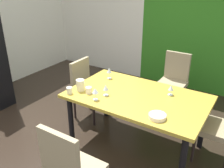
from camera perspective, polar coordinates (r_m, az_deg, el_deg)
name	(u,v)px	position (r m, az deg, el deg)	size (l,w,h in m)	color
ground_plane	(76,153)	(3.45, -8.30, -15.41)	(5.45, 5.71, 0.02)	black
back_panel_interior	(98,11)	(5.88, -3.15, 16.42)	(2.30, 0.10, 2.71)	silver
dining_table	(137,101)	(3.19, 5.76, -3.93)	(1.72, 1.05, 0.76)	#B39734
chair_head_far	(174,79)	(4.30, 13.91, 1.20)	(0.44, 0.45, 0.96)	tan
chair_left_far	(87,86)	(3.95, -5.79, -0.44)	(0.45, 0.44, 0.93)	tan
wine_glass_right	(95,91)	(2.99, -3.86, -1.63)	(0.08, 0.08, 0.15)	silver
wine_glass_rear	(171,88)	(3.20, 13.33, -0.93)	(0.07, 0.07, 0.13)	silver
wine_glass_east	(106,88)	(3.10, -1.43, -0.92)	(0.07, 0.07, 0.14)	silver
wine_glass_north	(109,71)	(3.58, -0.64, 3.09)	(0.07, 0.07, 0.16)	silver
serving_bowl_left	(157,116)	(2.71, 10.33, -7.28)	(0.19, 0.19, 0.05)	white
cup_south	(89,90)	(3.19, -5.35, -1.43)	(0.08, 0.08, 0.09)	white
cup_corner	(69,90)	(3.21, -9.70, -1.46)	(0.07, 0.07, 0.08)	silver
pitcher_front	(80,85)	(3.26, -7.22, -0.24)	(0.12, 0.11, 0.15)	beige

